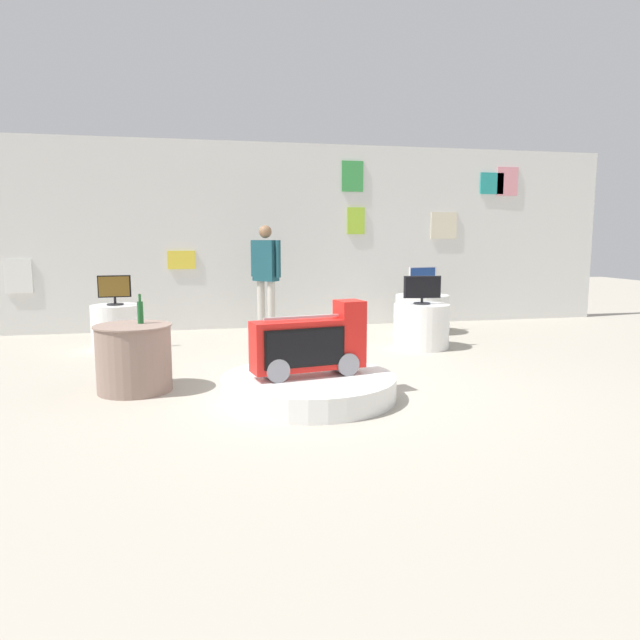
{
  "coord_description": "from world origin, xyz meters",
  "views": [
    {
      "loc": [
        -1.35,
        -5.9,
        1.59
      ],
      "look_at": [
        -0.04,
        0.14,
        0.72
      ],
      "focal_mm": 32.7,
      "sensor_mm": 36.0,
      "label": 1
    }
  ],
  "objects": [
    {
      "name": "display_pedestal_left_rear",
      "position": [
        2.39,
        3.23,
        0.32
      ],
      "size": [
        0.89,
        0.89,
        0.64
      ],
      "primitive_type": "cylinder",
      "color": "white",
      "rests_on": "ground"
    },
    {
      "name": "tv_on_center_rear",
      "position": [
        1.86,
        1.94,
        0.86
      ],
      "size": [
        0.54,
        0.24,
        0.41
      ],
      "color": "black",
      "rests_on": "display_pedestal_center_rear"
    },
    {
      "name": "back_wall_display",
      "position": [
        0.0,
        4.4,
        1.61
      ],
      "size": [
        12.82,
        0.13,
        3.22
      ],
      "color": "silver",
      "rests_on": "ground"
    },
    {
      "name": "main_display_pedestal",
      "position": [
        -0.26,
        -0.35,
        0.11
      ],
      "size": [
        1.74,
        1.74,
        0.23
      ],
      "primitive_type": "cylinder",
      "color": "white",
      "rests_on": "ground"
    },
    {
      "name": "tv_on_right_rear",
      "position": [
        -2.46,
        2.76,
        0.87
      ],
      "size": [
        0.45,
        0.23,
        0.42
      ],
      "color": "black",
      "rests_on": "display_pedestal_right_rear"
    },
    {
      "name": "tv_on_left_rear",
      "position": [
        2.39,
        3.22,
        0.91
      ],
      "size": [
        0.55,
        0.21,
        0.47
      ],
      "color": "black",
      "rests_on": "display_pedestal_left_rear"
    },
    {
      "name": "bottle_on_side_table",
      "position": [
        -1.91,
        0.39,
        0.83
      ],
      "size": [
        0.06,
        0.06,
        0.31
      ],
      "color": "#195926",
      "rests_on": "side_table_round"
    },
    {
      "name": "side_table_round",
      "position": [
        -1.98,
        0.3,
        0.36
      ],
      "size": [
        0.79,
        0.79,
        0.7
      ],
      "color": "gray",
      "rests_on": "ground"
    },
    {
      "name": "novelty_firetruck_tv",
      "position": [
        -0.24,
        -0.36,
        0.53
      ],
      "size": [
        1.18,
        0.5,
        0.74
      ],
      "color": "gray",
      "rests_on": "main_display_pedestal"
    },
    {
      "name": "shopper_browsing_near_truck",
      "position": [
        -0.24,
        3.22,
        1.05
      ],
      "size": [
        0.43,
        0.41,
        1.78
      ],
      "color": "#B2ADA3",
      "rests_on": "ground"
    },
    {
      "name": "ground_plane",
      "position": [
        0.0,
        0.0,
        0.0
      ],
      "size": [
        30.0,
        30.0,
        0.0
      ],
      "primitive_type": "plane",
      "color": "#A8A091"
    },
    {
      "name": "display_pedestal_center_rear",
      "position": [
        1.86,
        1.95,
        0.32
      ],
      "size": [
        0.8,
        0.8,
        0.64
      ],
      "primitive_type": "cylinder",
      "color": "white",
      "rests_on": "ground"
    },
    {
      "name": "display_pedestal_right_rear",
      "position": [
        -2.46,
        2.77,
        0.32
      ],
      "size": [
        0.69,
        0.69,
        0.64
      ],
      "primitive_type": "cylinder",
      "color": "white",
      "rests_on": "ground"
    }
  ]
}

